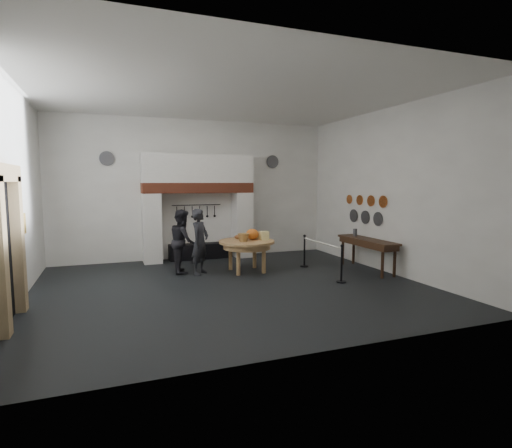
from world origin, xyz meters
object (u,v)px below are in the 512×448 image
object	(u,v)px
side_table	(367,240)
barrier_post_near	(342,265)
work_table	(247,242)
barrier_post_far	(304,252)
visitor_near	(200,242)
iron_range	(199,251)
visitor_far	(183,241)

from	to	relation	value
side_table	barrier_post_near	xyz separation A→B (m)	(-1.43, -0.94, -0.42)
work_table	barrier_post_far	world-z (taller)	barrier_post_far
visitor_near	barrier_post_far	bearing A→B (deg)	-52.34
iron_range	side_table	bearing A→B (deg)	-39.23
work_table	visitor_far	xyz separation A→B (m)	(-1.69, 0.54, 0.03)
barrier_post_near	work_table	bearing A→B (deg)	132.25
visitor_far	iron_range	bearing A→B (deg)	-21.34
iron_range	work_table	world-z (taller)	work_table
iron_range	side_table	xyz separation A→B (m)	(4.10, -3.35, 0.62)
visitor_far	barrier_post_far	bearing A→B (deg)	-94.84
work_table	visitor_near	distance (m)	1.30
visitor_near	barrier_post_far	xyz separation A→B (m)	(3.10, -0.13, -0.44)
iron_range	work_table	size ratio (longest dim) A/B	1.23
iron_range	visitor_far	bearing A→B (deg)	-115.17
side_table	barrier_post_near	distance (m)	1.76
iron_range	visitor_far	size ratio (longest dim) A/B	1.09
barrier_post_far	side_table	bearing A→B (deg)	-36.69
work_table	visitor_far	bearing A→B (deg)	162.15
barrier_post_near	side_table	bearing A→B (deg)	33.31
visitor_far	barrier_post_near	size ratio (longest dim) A/B	1.94
visitor_near	barrier_post_far	world-z (taller)	visitor_near
work_table	visitor_near	size ratio (longest dim) A/B	0.87
work_table	barrier_post_far	distance (m)	1.85
barrier_post_near	barrier_post_far	distance (m)	2.00
visitor_near	barrier_post_near	size ratio (longest dim) A/B	1.98
work_table	visitor_near	world-z (taller)	visitor_near
visitor_far	visitor_near	bearing A→B (deg)	-131.17
barrier_post_far	visitor_near	bearing A→B (deg)	177.53
iron_range	barrier_post_near	distance (m)	5.05
iron_range	visitor_near	world-z (taller)	visitor_near
iron_range	visitor_near	size ratio (longest dim) A/B	1.07
work_table	barrier_post_far	size ratio (longest dim) A/B	1.72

